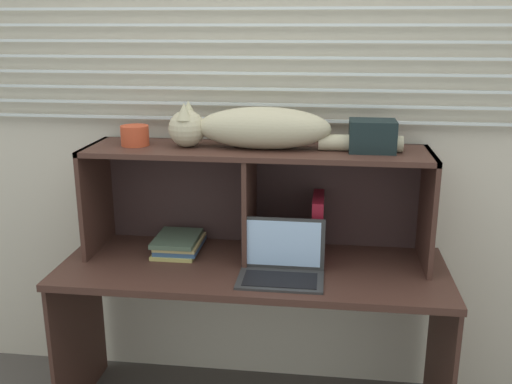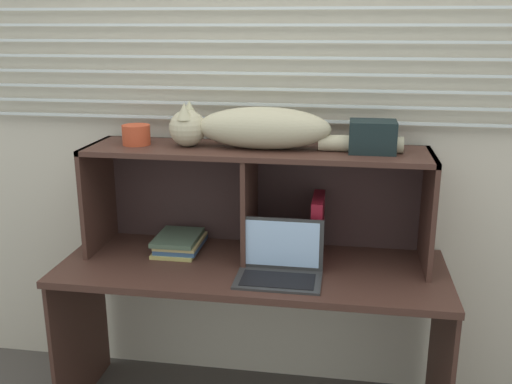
{
  "view_description": "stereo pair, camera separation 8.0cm",
  "coord_description": "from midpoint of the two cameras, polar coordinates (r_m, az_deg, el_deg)",
  "views": [
    {
      "loc": [
        0.3,
        -2.05,
        1.71
      ],
      "look_at": [
        0.0,
        0.32,
        1.02
      ],
      "focal_mm": 40.71,
      "sensor_mm": 36.0,
      "label": 1
    },
    {
      "loc": [
        0.38,
        -2.04,
        1.71
      ],
      "look_at": [
        0.0,
        0.32,
        1.02
      ],
      "focal_mm": 40.71,
      "sensor_mm": 36.0,
      "label": 2
    }
  ],
  "objects": [
    {
      "name": "back_panel_with_blinds",
      "position": [
        2.66,
        -0.25,
        6.25
      ],
      "size": [
        4.4,
        0.08,
        2.5
      ],
      "color": "beige",
      "rests_on": "ground"
    },
    {
      "name": "desk",
      "position": [
        2.54,
        -1.24,
        -9.9
      ],
      "size": [
        1.64,
        0.6,
        0.73
      ],
      "color": "#432820",
      "rests_on": "ground"
    },
    {
      "name": "hutch_shelf_unit",
      "position": [
        2.51,
        -0.88,
        1.24
      ],
      "size": [
        1.46,
        0.36,
        0.48
      ],
      "color": "#432820",
      "rests_on": "desk"
    },
    {
      "name": "cat",
      "position": [
        2.43,
        -1.0,
        6.26
      ],
      "size": [
        0.98,
        0.19,
        0.19
      ],
      "color": "#B8AF8C",
      "rests_on": "hutch_shelf_unit"
    },
    {
      "name": "laptop",
      "position": [
        2.35,
        1.53,
        -7.18
      ],
      "size": [
        0.34,
        0.21,
        0.23
      ],
      "color": "#313131",
      "rests_on": "desk"
    },
    {
      "name": "binder_upright",
      "position": [
        2.51,
        5.17,
        -3.5
      ],
      "size": [
        0.05,
        0.23,
        0.28
      ],
      "primitive_type": "cube",
      "color": "maroon",
      "rests_on": "desk"
    },
    {
      "name": "book_stack",
      "position": [
        2.64,
        -8.47,
        -5.06
      ],
      "size": [
        0.2,
        0.26,
        0.07
      ],
      "color": "tan",
      "rests_on": "desk"
    },
    {
      "name": "small_basket",
      "position": [
        2.56,
        -12.69,
        5.43
      ],
      "size": [
        0.12,
        0.12,
        0.09
      ],
      "primitive_type": "cylinder",
      "color": "#BC4426",
      "rests_on": "hutch_shelf_unit"
    },
    {
      "name": "storage_box",
      "position": [
        2.41,
        10.43,
        5.44
      ],
      "size": [
        0.19,
        0.15,
        0.13
      ],
      "primitive_type": "cube",
      "color": "black",
      "rests_on": "hutch_shelf_unit"
    }
  ]
}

